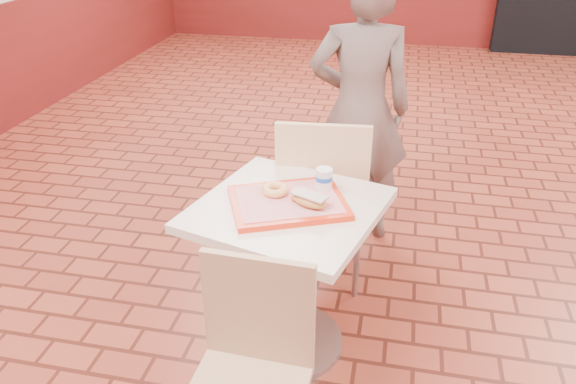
% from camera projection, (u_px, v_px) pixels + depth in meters
% --- Properties ---
extents(wainscot_band, '(8.00, 10.00, 1.00)m').
position_uv_depth(wainscot_band, '(523.00, 181.00, 2.91)').
color(wainscot_band, '#5A1311').
rests_on(wainscot_band, ground).
extents(main_table, '(0.69, 0.69, 0.73)m').
position_uv_depth(main_table, '(288.00, 254.00, 2.34)').
color(main_table, beige).
rests_on(main_table, ground).
extents(chair_main_front, '(0.39, 0.39, 0.82)m').
position_uv_depth(chair_main_front, '(251.00, 367.00, 1.83)').
color(chair_main_front, tan).
rests_on(chair_main_front, ground).
extents(chair_main_back, '(0.47, 0.47, 0.93)m').
position_uv_depth(chair_main_back, '(323.00, 194.00, 2.74)').
color(chair_main_back, '#E9BB8B').
rests_on(chair_main_back, ground).
extents(customer, '(0.62, 0.46, 1.55)m').
position_uv_depth(customer, '(360.00, 110.00, 3.06)').
color(customer, '#65524E').
rests_on(customer, ground).
extents(serving_tray, '(0.44, 0.35, 0.03)m').
position_uv_depth(serving_tray, '(288.00, 202.00, 2.23)').
color(serving_tray, red).
rests_on(serving_tray, main_table).
extents(ring_donut, '(0.11, 0.11, 0.03)m').
position_uv_depth(ring_donut, '(275.00, 190.00, 2.25)').
color(ring_donut, '#EEA156').
rests_on(ring_donut, serving_tray).
extents(long_john_donut, '(0.17, 0.13, 0.05)m').
position_uv_depth(long_john_donut, '(309.00, 200.00, 2.17)').
color(long_john_donut, '#BD7437').
rests_on(long_john_donut, serving_tray).
extents(paper_cup, '(0.07, 0.07, 0.09)m').
position_uv_depth(paper_cup, '(324.00, 178.00, 2.28)').
color(paper_cup, white).
rests_on(paper_cup, serving_tray).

